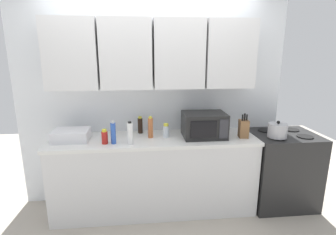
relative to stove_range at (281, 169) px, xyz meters
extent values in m
cube|color=white|center=(-1.55, 0.35, 0.85)|extent=(3.20, 0.06, 2.60)
cube|color=silver|center=(-2.42, 0.16, 1.37)|extent=(0.55, 0.33, 0.75)
cube|color=silver|center=(-1.84, 0.16, 1.37)|extent=(0.55, 0.33, 0.75)
cube|color=silver|center=(-1.26, 0.16, 1.37)|extent=(0.55, 0.33, 0.75)
cube|color=silver|center=(-0.69, 0.16, 1.37)|extent=(0.55, 0.33, 0.75)
cube|color=silver|center=(-1.55, 0.02, -0.02)|extent=(2.30, 0.60, 0.86)
cube|color=white|center=(-1.55, 0.02, 0.43)|extent=(2.33, 0.63, 0.04)
cube|color=black|center=(0.00, 0.00, 0.00)|extent=(0.76, 0.64, 0.90)
cylinder|color=black|center=(-0.17, -0.14, 0.45)|extent=(0.18, 0.18, 0.01)
cylinder|color=black|center=(0.17, -0.14, 0.45)|extent=(0.18, 0.18, 0.01)
cylinder|color=black|center=(-0.17, 0.14, 0.45)|extent=(0.18, 0.18, 0.01)
cylinder|color=black|center=(0.17, 0.14, 0.45)|extent=(0.18, 0.18, 0.01)
cylinder|color=#B2B2B7|center=(-0.17, -0.14, 0.54)|extent=(0.21, 0.21, 0.16)
sphere|color=black|center=(-0.17, -0.14, 0.63)|extent=(0.04, 0.04, 0.04)
cube|color=black|center=(-0.98, 0.00, 0.59)|extent=(0.48, 0.36, 0.28)
cube|color=black|center=(-1.03, -0.18, 0.59)|extent=(0.29, 0.01, 0.18)
cube|color=#2D2D33|center=(-0.81, -0.18, 0.59)|extent=(0.10, 0.01, 0.21)
cube|color=silver|center=(-2.46, 0.02, 0.51)|extent=(0.38, 0.30, 0.12)
cube|color=brown|center=(-0.54, -0.07, 0.55)|extent=(0.12, 0.13, 0.20)
cylinder|color=black|center=(-0.56, -0.08, 0.68)|extent=(0.02, 0.02, 0.07)
cylinder|color=black|center=(-0.54, -0.08, 0.69)|extent=(0.02, 0.02, 0.08)
cylinder|color=black|center=(-0.51, -0.08, 0.68)|extent=(0.02, 0.02, 0.07)
cylinder|color=#BC6638|center=(-1.59, 0.03, 0.56)|extent=(0.06, 0.06, 0.23)
cylinder|color=yellow|center=(-1.59, 0.03, 0.69)|extent=(0.04, 0.04, 0.02)
cylinder|color=silver|center=(-1.42, 0.03, 0.51)|extent=(0.07, 0.07, 0.13)
cylinder|color=yellow|center=(-1.42, 0.03, 0.59)|extent=(0.06, 0.06, 0.03)
cylinder|color=#2D56B7|center=(-1.99, -0.14, 0.56)|extent=(0.05, 0.05, 0.23)
cylinder|color=silver|center=(-1.99, -0.14, 0.69)|extent=(0.03, 0.03, 0.03)
cylinder|color=red|center=(-2.09, -0.13, 0.51)|extent=(0.07, 0.07, 0.13)
cylinder|color=yellow|center=(-2.09, -0.13, 0.59)|extent=(0.05, 0.05, 0.03)
cylinder|color=white|center=(-1.82, -0.16, 0.56)|extent=(0.06, 0.06, 0.23)
cylinder|color=black|center=(-1.82, -0.16, 0.69)|extent=(0.04, 0.04, 0.02)
cylinder|color=black|center=(-1.71, 0.22, 0.54)|extent=(0.06, 0.06, 0.18)
cylinder|color=yellow|center=(-1.71, 0.22, 0.64)|extent=(0.04, 0.04, 0.02)
camera|label=1|loc=(-1.69, -2.83, 1.40)|focal=28.12mm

